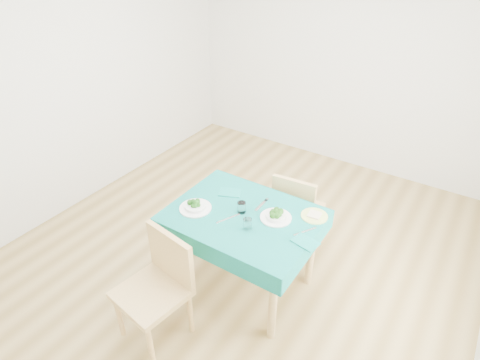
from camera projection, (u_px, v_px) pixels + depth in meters
The scene contains 16 objects.
room_shell at pixel (240, 125), 3.06m from camera, with size 4.02×4.52×2.73m.
table at pixel (243, 251), 3.29m from camera, with size 1.13×0.86×0.76m, color #09625B.
chair_near at pixel (149, 280), 2.78m from camera, with size 0.45×0.49×1.12m, color tan.
chair_far at pixel (299, 205), 3.65m from camera, with size 0.39×0.42×0.97m, color tan.
bowl_near at pixel (195, 205), 3.13m from camera, with size 0.25×0.25×0.08m, color white, non-canonical shape.
bowl_far at pixel (276, 214), 3.03m from camera, with size 0.24×0.24×0.07m, color white, non-canonical shape.
fork_near at pixel (196, 207), 3.16m from camera, with size 0.03×0.20×0.00m, color silver.
knife_near at pixel (228, 219), 3.04m from camera, with size 0.02×0.21×0.00m, color silver.
fork_far at pixel (261, 205), 3.19m from camera, with size 0.02×0.18×0.00m, color silver.
knife_far at pixel (305, 231), 2.91m from camera, with size 0.01×0.20×0.00m, color silver.
napkin_near at pixel (230, 192), 3.33m from camera, with size 0.18×0.13×0.01m, color #0C6D64.
napkin_far at pixel (305, 242), 2.81m from camera, with size 0.18×0.12×0.01m, color #0C6D64.
tumbler_center at pixel (242, 207), 3.09m from camera, with size 0.07×0.07×0.09m, color white.
tumbler_side at pixel (247, 224), 2.92m from camera, with size 0.07×0.07×0.09m, color white.
side_plate at pixel (314, 216), 3.06m from camera, with size 0.21×0.21×0.01m, color #CEE26E.
bread_slice at pixel (314, 215), 3.05m from camera, with size 0.09×0.09×0.01m, color beige.
Camera 1 is at (1.54, -2.35, 2.64)m, focal length 30.00 mm.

